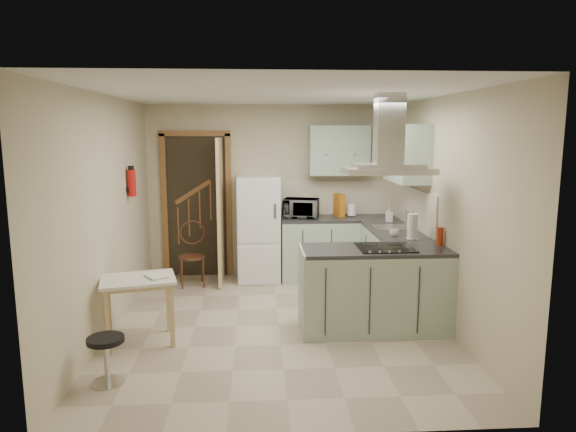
{
  "coord_description": "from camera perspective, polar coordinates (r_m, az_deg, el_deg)",
  "views": [
    {
      "loc": [
        -0.23,
        -5.4,
        2.12
      ],
      "look_at": [
        0.13,
        0.45,
        1.15
      ],
      "focal_mm": 32.0,
      "sensor_mm": 36.0,
      "label": 1
    }
  ],
  "objects": [
    {
      "name": "left_wall",
      "position": [
        5.69,
        -19.52,
        0.06
      ],
      "size": [
        0.0,
        4.2,
        4.2
      ],
      "primitive_type": "plane",
      "rotation": [
        1.57,
        0.0,
        1.57
      ],
      "color": "#C0B595",
      "rests_on": "floor"
    },
    {
      "name": "red_bottle",
      "position": [
        5.79,
        16.53,
        -2.17
      ],
      "size": [
        0.09,
        0.09,
        0.2
      ],
      "primitive_type": "cylinder",
      "rotation": [
        0.0,
        0.0,
        0.44
      ],
      "color": "#AF2D0F",
      "rests_on": "peninsula"
    },
    {
      "name": "soap_bottle",
      "position": [
        7.13,
        11.17,
        0.2
      ],
      "size": [
        0.11,
        0.11,
        0.2
      ],
      "primitive_type": "imported",
      "rotation": [
        0.0,
        0.0,
        -0.17
      ],
      "color": "silver",
      "rests_on": "counter_right"
    },
    {
      "name": "drop_leaf_table",
      "position": [
        5.46,
        -16.18,
        -10.04
      ],
      "size": [
        0.83,
        0.7,
        0.68
      ],
      "primitive_type": "cube",
      "rotation": [
        0.0,
        0.0,
        0.25
      ],
      "color": "tan",
      "rests_on": "floor"
    },
    {
      "name": "kettle",
      "position": [
        7.46,
        7.13,
        0.67
      ],
      "size": [
        0.17,
        0.17,
        0.19
      ],
      "primitive_type": "cylinder",
      "rotation": [
        0.0,
        0.0,
        0.38
      ],
      "color": "white",
      "rests_on": "counter_back"
    },
    {
      "name": "extractor_hood",
      "position": [
        5.41,
        11.02,
        4.98
      ],
      "size": [
        0.9,
        0.55,
        0.1
      ],
      "primitive_type": "cube",
      "color": "silver",
      "rests_on": "ceiling"
    },
    {
      "name": "splashback",
      "position": [
        7.64,
        5.45,
        2.06
      ],
      "size": [
        1.68,
        0.02,
        0.5
      ],
      "primitive_type": "cube",
      "color": "beige",
      "rests_on": "counter_back"
    },
    {
      "name": "cereal_box",
      "position": [
        7.48,
        5.72,
        1.22
      ],
      "size": [
        0.14,
        0.23,
        0.32
      ],
      "primitive_type": "cube",
      "rotation": [
        0.0,
        0.0,
        0.26
      ],
      "color": "orange",
      "rests_on": "counter_back"
    },
    {
      "name": "fridge",
      "position": [
        7.33,
        -3.25,
        -1.39
      ],
      "size": [
        0.6,
        0.6,
        1.5
      ],
      "primitive_type": "cube",
      "color": "white",
      "rests_on": "floor"
    },
    {
      "name": "right_wall",
      "position": [
        5.83,
        16.86,
        0.41
      ],
      "size": [
        0.0,
        4.2,
        4.2
      ],
      "primitive_type": "plane",
      "rotation": [
        1.57,
        0.0,
        -1.57
      ],
      "color": "#C0B595",
      "rests_on": "floor"
    },
    {
      "name": "cup",
      "position": [
        6.15,
        11.73,
        -1.83
      ],
      "size": [
        0.11,
        0.11,
        0.09
      ],
      "primitive_type": "imported",
      "rotation": [
        0.0,
        0.0,
        0.02
      ],
      "color": "white",
      "rests_on": "counter_right"
    },
    {
      "name": "floor",
      "position": [
        5.8,
        -1.05,
        -12.02
      ],
      "size": [
        4.2,
        4.2,
        0.0
      ],
      "primitive_type": "plane",
      "color": "#BDAE93",
      "rests_on": "ground"
    },
    {
      "name": "counter_right",
      "position": [
        6.95,
        11.01,
        -4.68
      ],
      "size": [
        0.6,
        1.95,
        0.9
      ],
      "primitive_type": "cube",
      "color": "#9EB2A0",
      "rests_on": "floor"
    },
    {
      "name": "ceiling",
      "position": [
        5.42,
        -1.14,
        13.42
      ],
      "size": [
        4.2,
        4.2,
        0.0
      ],
      "primitive_type": "plane",
      "rotation": [
        3.14,
        0.0,
        0.0
      ],
      "color": "silver",
      "rests_on": "back_wall"
    },
    {
      "name": "wall_cabinet_back",
      "position": [
        7.42,
        5.65,
        7.27
      ],
      "size": [
        0.85,
        0.35,
        0.7
      ],
      "primitive_type": "cube",
      "color": "#9EB2A0",
      "rests_on": "back_wall"
    },
    {
      "name": "microwave",
      "position": [
        7.33,
        1.46,
        0.88
      ],
      "size": [
        0.55,
        0.44,
        0.27
      ],
      "primitive_type": "imported",
      "rotation": [
        0.0,
        0.0,
        -0.25
      ],
      "color": "black",
      "rests_on": "counter_back"
    },
    {
      "name": "doorway",
      "position": [
        7.6,
        -10.09,
        1.15
      ],
      "size": [
        1.1,
        0.12,
        2.1
      ],
      "primitive_type": "cube",
      "color": "brown",
      "rests_on": "floor"
    },
    {
      "name": "fire_extinguisher",
      "position": [
        6.51,
        -16.98,
        3.52
      ],
      "size": [
        0.1,
        0.1,
        0.32
      ],
      "primitive_type": "cylinder",
      "color": "#B2140F",
      "rests_on": "left_wall"
    },
    {
      "name": "book",
      "position": [
        5.3,
        -15.31,
        -6.19
      ],
      "size": [
        0.27,
        0.29,
        0.1
      ],
      "primitive_type": "imported",
      "rotation": [
        0.0,
        0.0,
        0.61
      ],
      "color": "brown",
      "rests_on": "drop_leaf_table"
    },
    {
      "name": "wall_cabinet_right",
      "position": [
        6.52,
        13.07,
        6.79
      ],
      "size": [
        0.35,
        0.9,
        0.7
      ],
      "primitive_type": "cube",
      "color": "#9EB2A0",
      "rests_on": "right_wall"
    },
    {
      "name": "stool",
      "position": [
        4.76,
        -19.5,
        -14.86
      ],
      "size": [
        0.41,
        0.41,
        0.42
      ],
      "primitive_type": "cylinder",
      "rotation": [
        0.0,
        0.0,
        0.43
      ],
      "color": "black",
      "rests_on": "floor"
    },
    {
      "name": "back_wall",
      "position": [
        7.55,
        -1.78,
        2.78
      ],
      "size": [
        3.6,
        0.0,
        3.6
      ],
      "primitive_type": "plane",
      "rotation": [
        1.57,
        0.0,
        0.0
      ],
      "color": "#C0B595",
      "rests_on": "floor"
    },
    {
      "name": "hob",
      "position": [
        5.53,
        10.75,
        -3.46
      ],
      "size": [
        0.58,
        0.5,
        0.01
      ],
      "primitive_type": "cube",
      "color": "black",
      "rests_on": "peninsula"
    },
    {
      "name": "peninsula",
      "position": [
        5.62,
        9.61,
        -8.02
      ],
      "size": [
        1.55,
        0.65,
        0.9
      ],
      "primitive_type": "cube",
      "color": "#9EB2A0",
      "rests_on": "floor"
    },
    {
      "name": "bentwood_chair",
      "position": [
        7.23,
        -10.65,
        -4.48
      ],
      "size": [
        0.42,
        0.42,
        0.81
      ],
      "primitive_type": "cube",
      "rotation": [
        0.0,
        0.0,
        0.19
      ],
      "color": "#462C17",
      "rests_on": "floor"
    },
    {
      "name": "paper_towel",
      "position": [
        6.02,
        13.67,
        -1.1
      ],
      "size": [
        0.15,
        0.15,
        0.3
      ],
      "primitive_type": "cylinder",
      "rotation": [
        0.0,
        0.0,
        0.26
      ],
      "color": "white",
      "rests_on": "counter_right"
    },
    {
      "name": "counter_back",
      "position": [
        7.44,
        3.42,
        -3.59
      ],
      "size": [
        1.08,
        0.6,
        0.9
      ],
      "primitive_type": "cube",
      "color": "#9EB2A0",
      "rests_on": "floor"
    },
    {
      "name": "sink",
      "position": [
        6.69,
        11.5,
        -1.25
      ],
      "size": [
        0.45,
        0.4,
        0.01
      ],
      "primitive_type": "cube",
      "color": "silver",
      "rests_on": "counter_right"
    }
  ]
}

